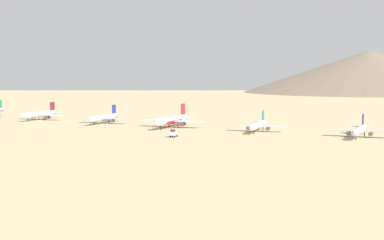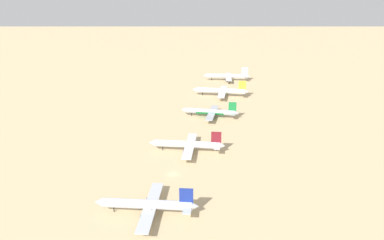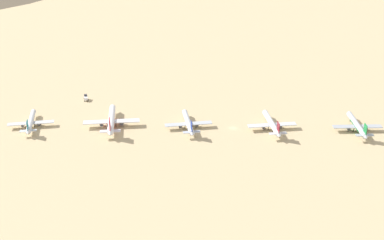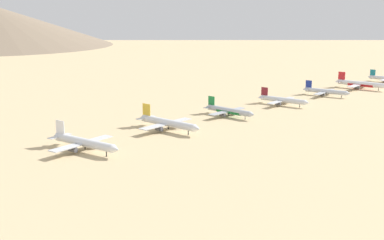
# 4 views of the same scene
# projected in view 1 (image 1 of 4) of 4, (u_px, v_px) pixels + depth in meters

# --- Properties ---
(ground_plane) EXTENTS (2212.52, 2212.52, 0.00)m
(ground_plane) POSITION_uv_depth(u_px,v_px,m) (68.00, 122.00, 357.22)
(ground_plane) COLOR tan
(parked_jet_3) EXTENTS (38.87, 31.54, 11.21)m
(parked_jet_3) POSITION_uv_depth(u_px,v_px,m) (40.00, 114.00, 368.97)
(parked_jet_3) COLOR silver
(parked_jet_3) RESTS_ON ground
(parked_jet_4) EXTENTS (37.51, 30.39, 10.84)m
(parked_jet_4) POSITION_uv_depth(u_px,v_px,m) (104.00, 118.00, 342.90)
(parked_jet_4) COLOR silver
(parked_jet_4) RESTS_ON ground
(parked_jet_5) EXTENTS (44.66, 36.30, 12.87)m
(parked_jet_5) POSITION_uv_depth(u_px,v_px,m) (172.00, 120.00, 317.60)
(parked_jet_5) COLOR white
(parked_jet_5) RESTS_ON ground
(parked_jet_6) EXTENTS (36.05, 29.19, 10.43)m
(parked_jet_6) POSITION_uv_depth(u_px,v_px,m) (258.00, 125.00, 294.73)
(parked_jet_6) COLOR silver
(parked_jet_6) RESTS_ON ground
(parked_jet_7) EXTENTS (36.49, 29.71, 10.52)m
(parked_jet_7) POSITION_uv_depth(u_px,v_px,m) (359.00, 130.00, 269.21)
(parked_jet_7) COLOR silver
(parked_jet_7) RESTS_ON ground
(service_truck) EXTENTS (5.38, 3.09, 3.90)m
(service_truck) POSITION_uv_depth(u_px,v_px,m) (174.00, 133.00, 270.18)
(service_truck) COLOR silver
(service_truck) RESTS_ON ground
(desert_hill_1) EXTENTS (399.21, 399.21, 67.00)m
(desert_hill_1) POSITION_uv_depth(u_px,v_px,m) (369.00, 71.00, 892.20)
(desert_hill_1) COLOR #7A6854
(desert_hill_1) RESTS_ON ground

